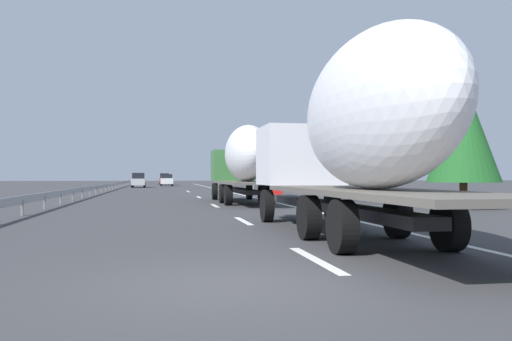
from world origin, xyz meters
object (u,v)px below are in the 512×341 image
at_px(truck_trailing, 355,130).
at_px(road_sign, 253,169).
at_px(car_white_van, 167,180).
at_px(car_silver_hatch, 139,180).
at_px(car_red_compact, 164,179).
at_px(truck_lead, 243,160).

relative_size(truck_trailing, road_sign, 4.76).
bearing_deg(truck_trailing, car_white_van, 2.76).
bearing_deg(truck_trailing, car_silver_hatch, 6.75).
bearing_deg(car_white_van, car_silver_hatch, 161.07).
bearing_deg(car_white_van, road_sign, -170.51).
bearing_deg(car_red_compact, car_silver_hatch, 171.75).
xyz_separation_m(car_silver_hatch, road_sign, (-28.30, -10.31, 1.10)).
height_order(truck_lead, car_white_van, truck_lead).
distance_m(car_red_compact, car_white_van, 13.47).
height_order(car_white_van, car_silver_hatch, car_silver_hatch).
xyz_separation_m(truck_lead, car_silver_hatch, (43.20, 7.21, -1.42)).
height_order(truck_lead, road_sign, truck_lead).
relative_size(car_red_compact, road_sign, 1.46).
bearing_deg(car_red_compact, truck_trailing, -177.54).
bearing_deg(road_sign, truck_trailing, 174.56).
xyz_separation_m(truck_lead, truck_trailing, (-17.66, 0.00, 0.20)).
bearing_deg(truck_trailing, road_sign, -5.44).
distance_m(car_white_van, car_silver_hatch, 11.56).
relative_size(car_red_compact, car_silver_hatch, 0.95).
relative_size(car_red_compact, car_white_van, 0.98).
distance_m(car_red_compact, car_silver_hatch, 24.66).
relative_size(truck_lead, car_white_van, 2.90).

